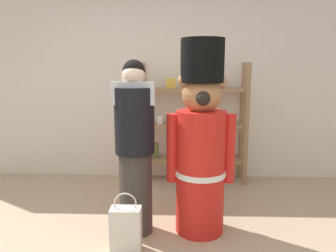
{
  "coord_description": "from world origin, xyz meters",
  "views": [
    {
      "loc": [
        0.39,
        -2.14,
        1.5
      ],
      "look_at": [
        0.29,
        0.6,
        1.0
      ],
      "focal_mm": 33.66,
      "sensor_mm": 36.0,
      "label": 1
    }
  ],
  "objects_px": {
    "merchandise_shelf": "(194,124)",
    "shopping_bag": "(126,229)",
    "person_shopper": "(135,147)",
    "teddy_bear_guard": "(201,144)"
  },
  "relations": [
    {
      "from": "person_shopper",
      "to": "shopping_bag",
      "type": "relative_size",
      "value": 3.09
    },
    {
      "from": "person_shopper",
      "to": "shopping_bag",
      "type": "xyz_separation_m",
      "value": [
        -0.04,
        -0.33,
        -0.62
      ]
    },
    {
      "from": "merchandise_shelf",
      "to": "shopping_bag",
      "type": "distance_m",
      "value": 1.93
    },
    {
      "from": "merchandise_shelf",
      "to": "person_shopper",
      "type": "relative_size",
      "value": 1.0
    },
    {
      "from": "shopping_bag",
      "to": "merchandise_shelf",
      "type": "bearing_deg",
      "value": 69.95
    },
    {
      "from": "merchandise_shelf",
      "to": "person_shopper",
      "type": "xyz_separation_m",
      "value": [
        -0.59,
        -1.4,
        0.03
      ]
    },
    {
      "from": "person_shopper",
      "to": "teddy_bear_guard",
      "type": "bearing_deg",
      "value": 3.93
    },
    {
      "from": "teddy_bear_guard",
      "to": "person_shopper",
      "type": "distance_m",
      "value": 0.59
    },
    {
      "from": "person_shopper",
      "to": "merchandise_shelf",
      "type": "bearing_deg",
      "value": 67.22
    },
    {
      "from": "merchandise_shelf",
      "to": "shopping_bag",
      "type": "height_order",
      "value": "merchandise_shelf"
    }
  ]
}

